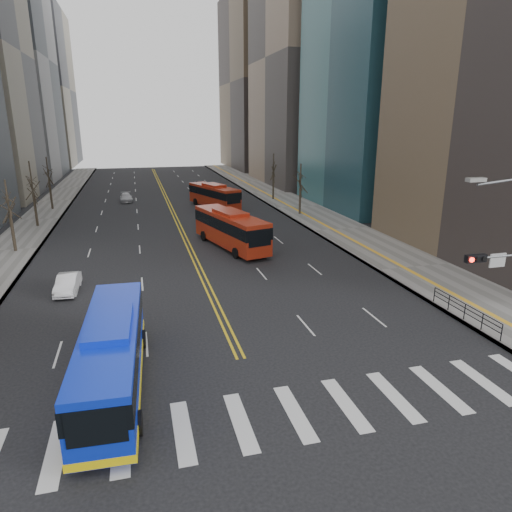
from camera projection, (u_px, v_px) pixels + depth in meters
ground at (268, 417)px, 19.04m from camera, size 220.00×220.00×0.00m
sidewalk_right at (297, 207)px, 65.00m from camera, size 7.00×130.00×0.15m
sidewalk_left at (40, 220)px, 56.67m from camera, size 5.00×130.00×0.15m
crosswalk at (268, 417)px, 19.03m from camera, size 26.70×4.00×0.01m
centerline at (168, 201)px, 70.00m from camera, size 0.55×100.00×0.01m
office_towers at (154, 45)px, 75.72m from camera, size 83.00×134.00×58.00m
pedestrian_railing at (465, 309)px, 27.87m from camera, size 0.06×6.06×1.02m
street_trees at (111, 190)px, 47.90m from camera, size 35.20×47.20×7.60m
blue_bus at (112, 353)px, 20.71m from camera, size 3.08×11.61×3.36m
red_bus_near at (231, 227)px, 44.03m from camera, size 5.43×11.74×3.62m
red_bus_far at (214, 195)px, 64.21m from camera, size 5.90×10.84×3.39m
car_white at (68, 284)px, 32.76m from camera, size 1.58×3.98×1.29m
car_dark_mid at (226, 192)px, 74.77m from camera, size 2.63×4.42×1.41m
car_silver at (126, 197)px, 69.49m from camera, size 1.94×4.44×1.27m
car_dark_far at (200, 184)px, 84.75m from camera, size 2.08×4.12×1.12m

